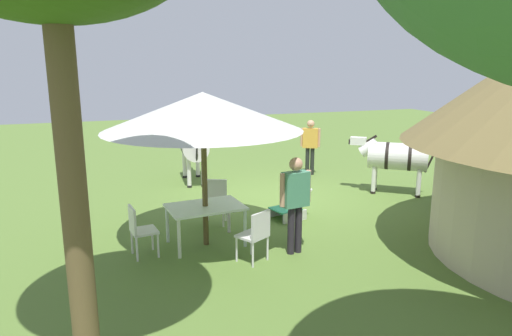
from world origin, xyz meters
The scene contains 11 objects.
ground_plane centered at (0.00, 0.00, 0.00)m, with size 36.00×36.00×0.00m, color #557330.
shade_umbrella centered at (2.33, 2.34, 2.44)m, with size 3.49×3.49×2.78m.
patio_dining_table centered at (2.33, 2.34, 0.66)m, with size 1.42×1.04×0.74m.
patio_chair_west_end centered at (3.52, 2.50, 0.52)m, with size 0.47×0.49×0.90m.
patio_chair_near_lawn centered at (1.72, 3.38, 0.52)m, with size 0.59×0.58×0.90m.
patio_chair_near_hut centered at (1.85, 1.23, 0.52)m, with size 0.57×0.56×0.90m.
guest_beside_umbrella centered at (0.96, 3.24, 1.03)m, with size 0.61×0.28×1.71m.
standing_watcher centered at (-1.88, -1.98, 0.98)m, with size 0.52×0.40×1.64m.
striped_lounge_chair centered at (0.28, 1.49, 0.26)m, with size 0.90×0.70×0.65m.
zebra_nearest_camera centered at (1.57, -2.30, 1.04)m, with size 0.82×2.17×1.58m.
zebra_by_umbrella centered at (-3.00, 0.61, 0.96)m, with size 1.77×1.52×1.49m.
Camera 1 is at (4.12, 10.13, 3.25)m, focal length 32.27 mm.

